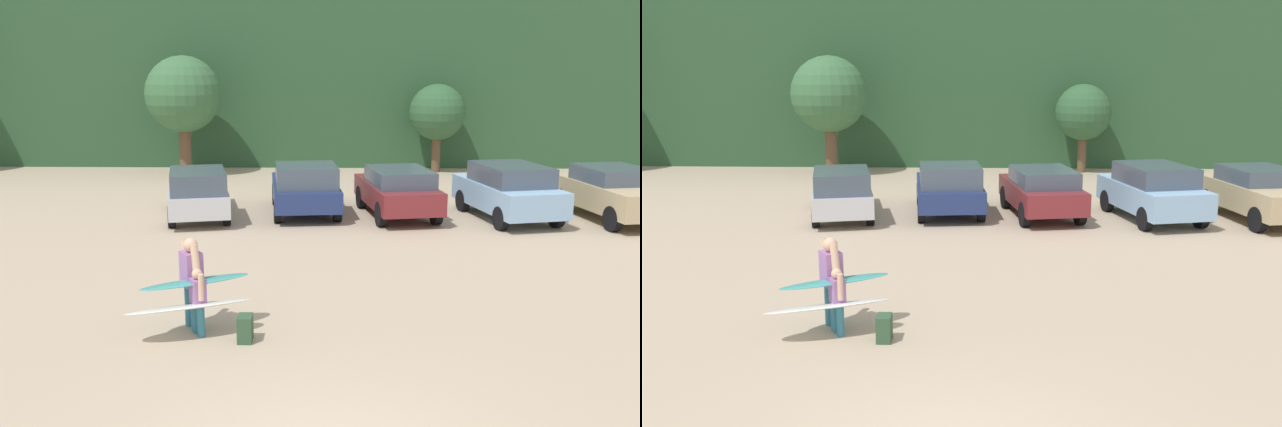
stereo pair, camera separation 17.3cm
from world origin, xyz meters
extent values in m
cube|color=#284C2D|center=(0.00, 29.60, 4.25)|extent=(108.00, 12.00, 8.49)
cylinder|color=brown|center=(-6.20, 21.52, 1.00)|extent=(0.50, 0.50, 2.01)
sphere|color=#38663D|center=(-6.20, 21.52, 3.33)|extent=(3.12, 3.12, 3.12)
cylinder|color=brown|center=(4.33, 22.53, 0.77)|extent=(0.36, 0.36, 1.54)
sphere|color=#2D5633|center=(4.33, 22.53, 2.55)|extent=(2.36, 2.36, 2.36)
cube|color=silver|center=(-4.13, 13.50, 0.62)|extent=(2.61, 4.68, 0.62)
cube|color=#3F4C5B|center=(-3.94, 12.64, 1.23)|extent=(2.03, 2.62, 0.60)
cylinder|color=black|center=(-5.20, 14.76, 0.31)|extent=(0.35, 0.65, 0.61)
cylinder|color=black|center=(-3.70, 15.09, 0.31)|extent=(0.35, 0.65, 0.61)
cylinder|color=black|center=(-4.56, 11.91, 0.31)|extent=(0.35, 0.65, 0.61)
cylinder|color=black|center=(-3.07, 12.24, 0.31)|extent=(0.35, 0.65, 0.61)
cube|color=navy|center=(-0.90, 14.04, 0.66)|extent=(2.37, 4.31, 0.61)
cube|color=#3F4C5B|center=(-0.82, 13.26, 1.28)|extent=(1.99, 2.18, 0.64)
cylinder|color=black|center=(-1.92, 15.30, 0.35)|extent=(0.29, 0.72, 0.70)
cylinder|color=black|center=(-0.18, 15.49, 0.35)|extent=(0.29, 0.72, 0.70)
cylinder|color=black|center=(-1.63, 12.60, 0.35)|extent=(0.29, 0.72, 0.70)
cylinder|color=black|center=(0.11, 12.78, 0.35)|extent=(0.29, 0.72, 0.70)
cube|color=maroon|center=(1.91, 13.62, 0.68)|extent=(2.49, 4.30, 0.65)
cube|color=#3F4C5B|center=(1.96, 13.35, 1.25)|extent=(2.04, 2.55, 0.48)
cylinder|color=black|center=(0.88, 14.79, 0.36)|extent=(0.34, 0.74, 0.72)
cylinder|color=black|center=(2.48, 15.08, 0.36)|extent=(0.34, 0.74, 0.72)
cylinder|color=black|center=(1.35, 12.17, 0.36)|extent=(0.34, 0.74, 0.72)
cylinder|color=black|center=(2.95, 12.45, 0.36)|extent=(0.34, 0.74, 0.72)
cube|color=#84ADD1|center=(5.17, 13.28, 0.71)|extent=(2.73, 4.35, 0.75)
cube|color=#3F4C5B|center=(5.20, 13.16, 1.37)|extent=(2.21, 2.69, 0.56)
cylinder|color=black|center=(4.05, 14.39, 0.34)|extent=(0.37, 0.70, 0.67)
cylinder|color=black|center=(5.69, 14.77, 0.34)|extent=(0.37, 0.70, 0.67)
cylinder|color=black|center=(4.65, 11.80, 0.34)|extent=(0.37, 0.70, 0.67)
cylinder|color=black|center=(6.29, 12.18, 0.34)|extent=(0.37, 0.70, 0.67)
cube|color=tan|center=(8.29, 13.24, 0.73)|extent=(2.59, 4.48, 0.75)
cube|color=#3F4C5B|center=(8.26, 13.39, 1.33)|extent=(2.05, 2.28, 0.46)
cylinder|color=black|center=(7.21, 14.46, 0.36)|extent=(0.34, 0.74, 0.71)
cylinder|color=black|center=(8.87, 14.75, 0.36)|extent=(0.34, 0.74, 0.71)
cylinder|color=black|center=(7.70, 11.72, 0.36)|extent=(0.34, 0.74, 0.71)
cylinder|color=teal|center=(-2.34, 4.18, 0.39)|extent=(0.18, 0.18, 0.78)
cylinder|color=teal|center=(-2.49, 4.42, 0.39)|extent=(0.18, 0.18, 0.78)
cube|color=#9966A5|center=(-2.42, 4.30, 1.08)|extent=(0.47, 0.50, 0.60)
sphere|color=#D8AD8C|center=(-2.42, 4.30, 1.50)|extent=(0.25, 0.25, 0.25)
cylinder|color=#D8AD8C|center=(-2.30, 4.12, 1.23)|extent=(0.25, 0.29, 0.64)
cylinder|color=#D8AD8C|center=(-2.53, 4.48, 1.23)|extent=(0.30, 0.37, 0.64)
cylinder|color=teal|center=(-2.20, 3.91, 0.28)|extent=(0.13, 0.13, 0.56)
cylinder|color=teal|center=(-2.31, 4.07, 0.28)|extent=(0.13, 0.13, 0.56)
cube|color=#9966A5|center=(-2.26, 3.99, 0.78)|extent=(0.34, 0.36, 0.43)
sphere|color=#D8AD8C|center=(-2.26, 3.99, 1.08)|extent=(0.18, 0.18, 0.18)
cylinder|color=#D8AD8C|center=(-2.17, 3.86, 0.89)|extent=(0.14, 0.14, 0.46)
cylinder|color=#D8AD8C|center=(-2.34, 4.12, 0.89)|extent=(0.19, 0.22, 0.46)
ellipsoid|color=teal|center=(-2.33, 4.17, 0.89)|extent=(1.95, 1.45, 0.13)
ellipsoid|color=white|center=(-2.39, 3.86, 0.54)|extent=(2.18, 1.37, 0.21)
cube|color=#2D4C33|center=(-1.43, 3.71, 0.23)|extent=(0.24, 0.34, 0.45)
camera|label=1|loc=(0.07, -7.14, 4.52)|focal=39.05mm
camera|label=2|loc=(0.24, -7.13, 4.52)|focal=39.05mm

